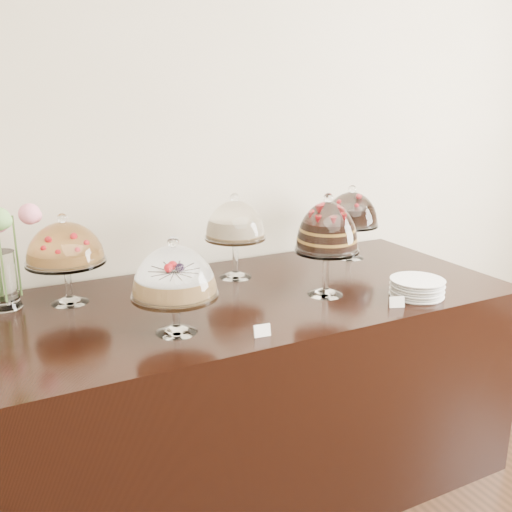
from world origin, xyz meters
name	(u,v)px	position (x,y,z in m)	size (l,w,h in m)	color
wall_back	(243,138)	(0.00, 3.00, 1.50)	(5.00, 0.04, 3.00)	beige
display_counter	(251,390)	(-0.24, 2.45, 0.45)	(2.20, 1.00, 0.90)	black
cake_stand_sugar_sponge	(174,276)	(-0.65, 2.22, 1.11)	(0.30, 0.30, 0.35)	white
cake_stand_choco_layer	(327,231)	(0.04, 2.31, 1.17)	(0.27, 0.27, 0.43)	white
cake_stand_cheesecake	(235,224)	(-0.19, 2.69, 1.15)	(0.28, 0.28, 0.39)	white
cake_stand_dark_choco	(351,212)	(0.46, 2.72, 1.14)	(0.28, 0.28, 0.37)	white
cake_stand_fruit_tart	(65,247)	(-0.93, 2.70, 1.13)	(0.31, 0.31, 0.37)	white
plate_stack	(417,288)	(0.37, 2.11, 0.94)	(0.22, 0.22, 0.07)	silver
price_card_left	(262,331)	(-0.40, 2.04, 0.92)	(0.06, 0.01, 0.04)	white
price_card_right	(397,302)	(0.21, 2.05, 0.92)	(0.06, 0.01, 0.04)	white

